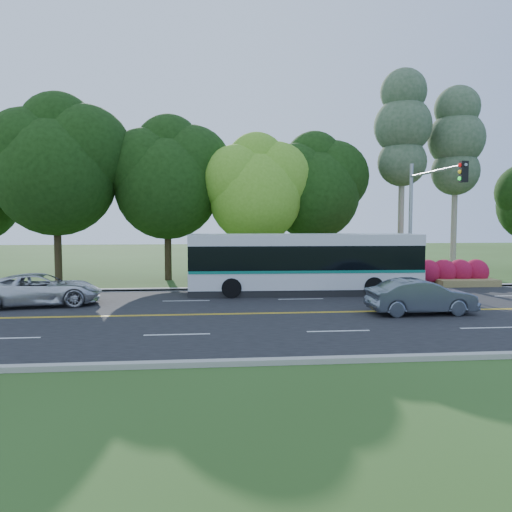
{
  "coord_description": "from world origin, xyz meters",
  "views": [
    {
      "loc": [
        -4.94,
        -20.09,
        3.84
      ],
      "look_at": [
        -2.82,
        2.0,
        2.23
      ],
      "focal_mm": 35.0,
      "sensor_mm": 36.0,
      "label": 1
    }
  ],
  "objects": [
    {
      "name": "lane_markings",
      "position": [
        -0.09,
        0.0,
        0.02
      ],
      "size": [
        57.6,
        13.82,
        0.0
      ],
      "color": "gold",
      "rests_on": "road"
    },
    {
      "name": "suv",
      "position": [
        -12.4,
        2.85,
        0.74
      ],
      "size": [
        5.5,
        3.2,
        1.44
      ],
      "primitive_type": "imported",
      "rotation": [
        0.0,
        0.0,
        1.73
      ],
      "color": "silver",
      "rests_on": "road"
    },
    {
      "name": "curb_south",
      "position": [
        0.0,
        -7.15,
        0.07
      ],
      "size": [
        60.0,
        0.3,
        0.15
      ],
      "primitive_type": "cube",
      "color": "#A6A296",
      "rests_on": "ground"
    },
    {
      "name": "curb_north",
      "position": [
        0.0,
        7.15,
        0.07
      ],
      "size": [
        60.0,
        0.3,
        0.15
      ],
      "primitive_type": "cube",
      "color": "#A6A296",
      "rests_on": "ground"
    },
    {
      "name": "grass_verge",
      "position": [
        0.0,
        9.0,
        0.05
      ],
      "size": [
        60.0,
        4.0,
        0.1
      ],
      "primitive_type": "cube",
      "color": "#2D4918",
      "rests_on": "ground"
    },
    {
      "name": "sedan",
      "position": [
        3.66,
        -0.73,
        0.73
      ],
      "size": [
        4.36,
        1.63,
        1.42
      ],
      "primitive_type": "imported",
      "rotation": [
        0.0,
        0.0,
        1.6
      ],
      "color": "slate",
      "rests_on": "road"
    },
    {
      "name": "ground",
      "position": [
        0.0,
        0.0,
        0.0
      ],
      "size": [
        120.0,
        120.0,
        0.0
      ],
      "primitive_type": "plane",
      "color": "#2D4918",
      "rests_on": "ground"
    },
    {
      "name": "road",
      "position": [
        0.0,
        0.0,
        0.01
      ],
      "size": [
        60.0,
        14.0,
        0.02
      ],
      "primitive_type": "cube",
      "color": "black",
      "rests_on": "ground"
    },
    {
      "name": "transit_bus",
      "position": [
        -0.02,
        5.21,
        1.55
      ],
      "size": [
        11.89,
        2.92,
        3.09
      ],
      "rotation": [
        0.0,
        0.0,
        -0.03
      ],
      "color": "silver",
      "rests_on": "road"
    },
    {
      "name": "traffic_signal",
      "position": [
        6.49,
        5.4,
        4.67
      ],
      "size": [
        0.42,
        6.1,
        7.0
      ],
      "color": "#93969B",
      "rests_on": "ground"
    },
    {
      "name": "bougainvillea_hedge",
      "position": [
        7.18,
        8.15,
        0.72
      ],
      "size": [
        9.5,
        2.25,
        1.5
      ],
      "color": "maroon",
      "rests_on": "ground"
    },
    {
      "name": "tree_row",
      "position": [
        -5.15,
        12.13,
        6.73
      ],
      "size": [
        44.7,
        9.1,
        13.84
      ],
      "color": "black",
      "rests_on": "ground"
    }
  ]
}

